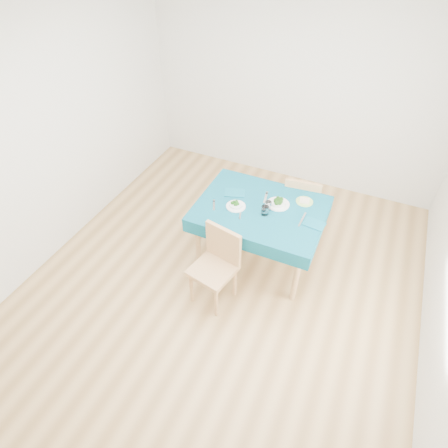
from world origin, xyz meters
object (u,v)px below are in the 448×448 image
at_px(chair_far, 303,198).
at_px(bowl_near, 236,204).
at_px(side_plate, 304,202).
at_px(table, 258,234).
at_px(chair_near, 213,265).
at_px(bowl_far, 278,202).

xyz_separation_m(chair_far, bowl_near, (-0.53, -0.77, 0.29)).
bearing_deg(side_plate, table, -144.24).
relative_size(table, chair_near, 1.32).
bearing_deg(bowl_near, chair_near, -87.74).
bearing_deg(chair_near, bowl_far, 78.25).
distance_m(chair_near, chair_far, 1.48).
distance_m(chair_near, bowl_far, 0.96).
relative_size(chair_far, bowl_far, 4.20).
bearing_deg(bowl_near, bowl_far, 28.94).
height_order(table, bowl_far, bowl_far).
relative_size(table, bowl_near, 6.43).
bearing_deg(table, bowl_near, -158.85).
height_order(chair_near, chair_far, chair_far).
xyz_separation_m(chair_far, bowl_far, (-0.15, -0.55, 0.29)).
xyz_separation_m(chair_near, bowl_near, (-0.02, 0.62, 0.29)).
height_order(bowl_near, side_plate, bowl_near).
bearing_deg(bowl_far, chair_near, -113.45).
xyz_separation_m(bowl_far, side_plate, (0.24, 0.16, -0.03)).
distance_m(chair_far, bowl_far, 0.64).
height_order(chair_far, side_plate, chair_far).
height_order(table, chair_near, chair_near).
height_order(chair_far, bowl_far, chair_far).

